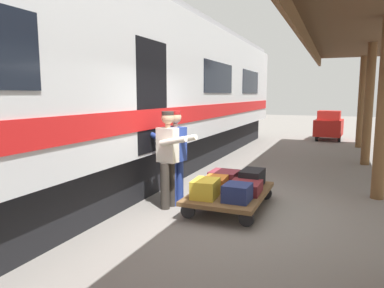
{
  "coord_description": "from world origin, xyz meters",
  "views": [
    {
      "loc": [
        -1.35,
        5.67,
        1.99
      ],
      "look_at": [
        0.94,
        0.15,
        1.15
      ],
      "focal_mm": 33.04,
      "sensor_mm": 36.0,
      "label": 1
    }
  ],
  "objects_px": {
    "suitcase_burgundy_valise": "(224,177)",
    "suitcase_orange_carryall": "(215,183)",
    "suitcase_navy_fabric": "(237,193)",
    "luggage_cart": "(230,193)",
    "suitcase_maroon_trunk": "(245,187)",
    "porter_by_door": "(169,156)",
    "suitcase_black_hardshell": "(252,178)",
    "baggage_tug": "(329,126)",
    "porter_in_overalls": "(175,154)",
    "suitcase_yellow_case": "(205,188)",
    "train_car": "(85,91)"
  },
  "relations": [
    {
      "from": "suitcase_burgundy_valise",
      "to": "suitcase_orange_carryall",
      "type": "relative_size",
      "value": 1.0
    },
    {
      "from": "suitcase_navy_fabric",
      "to": "luggage_cart",
      "type": "bearing_deg",
      "value": -62.63
    },
    {
      "from": "suitcase_burgundy_valise",
      "to": "suitcase_maroon_trunk",
      "type": "distance_m",
      "value": 0.75
    },
    {
      "from": "luggage_cart",
      "to": "suitcase_navy_fabric",
      "type": "height_order",
      "value": "suitcase_navy_fabric"
    },
    {
      "from": "suitcase_burgundy_valise",
      "to": "suitcase_orange_carryall",
      "type": "xyz_separation_m",
      "value": [
        0.0,
        0.52,
        -0.0
      ]
    },
    {
      "from": "suitcase_orange_carryall",
      "to": "porter_by_door",
      "type": "distance_m",
      "value": 0.96
    },
    {
      "from": "suitcase_black_hardshell",
      "to": "porter_by_door",
      "type": "xyz_separation_m",
      "value": [
        1.27,
        0.9,
        0.47
      ]
    },
    {
      "from": "luggage_cart",
      "to": "baggage_tug",
      "type": "bearing_deg",
      "value": -97.03
    },
    {
      "from": "luggage_cart",
      "to": "porter_in_overalls",
      "type": "bearing_deg",
      "value": 9.43
    },
    {
      "from": "suitcase_burgundy_valise",
      "to": "suitcase_yellow_case",
      "type": "relative_size",
      "value": 1.01
    },
    {
      "from": "train_car",
      "to": "suitcase_yellow_case",
      "type": "xyz_separation_m",
      "value": [
        -2.66,
        0.37,
        -1.6
      ]
    },
    {
      "from": "porter_in_overalls",
      "to": "baggage_tug",
      "type": "height_order",
      "value": "porter_in_overalls"
    },
    {
      "from": "suitcase_yellow_case",
      "to": "suitcase_maroon_trunk",
      "type": "xyz_separation_m",
      "value": [
        -0.54,
        -0.52,
        -0.05
      ]
    },
    {
      "from": "suitcase_burgundy_valise",
      "to": "suitcase_black_hardshell",
      "type": "bearing_deg",
      "value": 180.0
    },
    {
      "from": "suitcase_burgundy_valise",
      "to": "suitcase_maroon_trunk",
      "type": "bearing_deg",
      "value": 136.0
    },
    {
      "from": "train_car",
      "to": "suitcase_burgundy_valise",
      "type": "height_order",
      "value": "train_car"
    },
    {
      "from": "suitcase_black_hardshell",
      "to": "porter_in_overalls",
      "type": "bearing_deg",
      "value": 28.54
    },
    {
      "from": "luggage_cart",
      "to": "suitcase_navy_fabric",
      "type": "xyz_separation_m",
      "value": [
        -0.27,
        0.52,
        0.18
      ]
    },
    {
      "from": "suitcase_maroon_trunk",
      "to": "suitcase_orange_carryall",
      "type": "bearing_deg",
      "value": 0.0
    },
    {
      "from": "train_car",
      "to": "suitcase_black_hardshell",
      "type": "xyz_separation_m",
      "value": [
        -3.2,
        -0.68,
        -1.6
      ]
    },
    {
      "from": "suitcase_maroon_trunk",
      "to": "porter_in_overalls",
      "type": "xyz_separation_m",
      "value": [
        1.27,
        0.17,
        0.52
      ]
    },
    {
      "from": "porter_in_overalls",
      "to": "train_car",
      "type": "bearing_deg",
      "value": -0.38
    },
    {
      "from": "train_car",
      "to": "baggage_tug",
      "type": "bearing_deg",
      "value": -111.29
    },
    {
      "from": "suitcase_black_hardshell",
      "to": "porter_in_overalls",
      "type": "height_order",
      "value": "porter_in_overalls"
    },
    {
      "from": "train_car",
      "to": "porter_by_door",
      "type": "distance_m",
      "value": 2.25
    },
    {
      "from": "luggage_cart",
      "to": "suitcase_burgundy_valise",
      "type": "relative_size",
      "value": 3.69
    },
    {
      "from": "luggage_cart",
      "to": "porter_by_door",
      "type": "distance_m",
      "value": 1.26
    },
    {
      "from": "porter_by_door",
      "to": "suitcase_navy_fabric",
      "type": "bearing_deg",
      "value": 173.53
    },
    {
      "from": "suitcase_black_hardshell",
      "to": "porter_by_door",
      "type": "bearing_deg",
      "value": 35.34
    },
    {
      "from": "suitcase_yellow_case",
      "to": "baggage_tug",
      "type": "relative_size",
      "value": 0.29
    },
    {
      "from": "suitcase_burgundy_valise",
      "to": "porter_in_overalls",
      "type": "bearing_deg",
      "value": 43.56
    },
    {
      "from": "suitcase_yellow_case",
      "to": "suitcase_navy_fabric",
      "type": "bearing_deg",
      "value": 180.0
    },
    {
      "from": "suitcase_black_hardshell",
      "to": "suitcase_burgundy_valise",
      "type": "height_order",
      "value": "suitcase_black_hardshell"
    },
    {
      "from": "suitcase_navy_fabric",
      "to": "porter_in_overalls",
      "type": "height_order",
      "value": "porter_in_overalls"
    },
    {
      "from": "suitcase_burgundy_valise",
      "to": "baggage_tug",
      "type": "distance_m",
      "value": 10.37
    },
    {
      "from": "luggage_cart",
      "to": "suitcase_burgundy_valise",
      "type": "xyz_separation_m",
      "value": [
        0.27,
        -0.52,
        0.16
      ]
    },
    {
      "from": "suitcase_burgundy_valise",
      "to": "porter_by_door",
      "type": "xyz_separation_m",
      "value": [
        0.73,
        0.9,
        0.5
      ]
    },
    {
      "from": "suitcase_black_hardshell",
      "to": "suitcase_yellow_case",
      "type": "xyz_separation_m",
      "value": [
        0.54,
        1.05,
        -0.0
      ]
    },
    {
      "from": "suitcase_black_hardshell",
      "to": "suitcase_maroon_trunk",
      "type": "relative_size",
      "value": 0.99
    },
    {
      "from": "porter_in_overalls",
      "to": "porter_by_door",
      "type": "bearing_deg",
      "value": 88.25
    },
    {
      "from": "porter_in_overalls",
      "to": "suitcase_yellow_case",
      "type": "bearing_deg",
      "value": 153.68
    },
    {
      "from": "train_car",
      "to": "suitcase_orange_carryall",
      "type": "bearing_deg",
      "value": -176.71
    },
    {
      "from": "porter_in_overalls",
      "to": "suitcase_black_hardshell",
      "type": "bearing_deg",
      "value": -151.46
    },
    {
      "from": "suitcase_orange_carryall",
      "to": "suitcase_yellow_case",
      "type": "bearing_deg",
      "value": 90.0
    },
    {
      "from": "train_car",
      "to": "suitcase_burgundy_valise",
      "type": "relative_size",
      "value": 42.3
    },
    {
      "from": "suitcase_burgundy_valise",
      "to": "porter_by_door",
      "type": "height_order",
      "value": "porter_by_door"
    },
    {
      "from": "suitcase_yellow_case",
      "to": "porter_in_overalls",
      "type": "height_order",
      "value": "porter_in_overalls"
    },
    {
      "from": "suitcase_navy_fabric",
      "to": "suitcase_burgundy_valise",
      "type": "relative_size",
      "value": 0.87
    },
    {
      "from": "porter_in_overalls",
      "to": "baggage_tug",
      "type": "distance_m",
      "value": 11.18
    },
    {
      "from": "suitcase_navy_fabric",
      "to": "suitcase_black_hardshell",
      "type": "bearing_deg",
      "value": -90.0
    }
  ]
}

